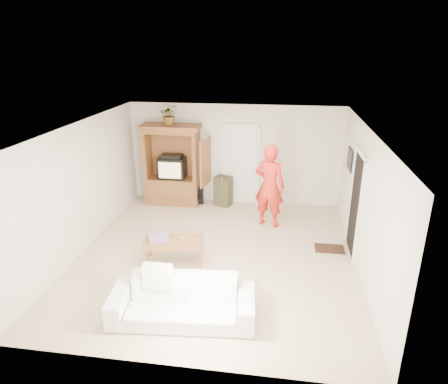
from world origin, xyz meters
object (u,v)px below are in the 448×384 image
object	(u,v)px
man	(269,186)
armoire	(173,170)
sofa	(182,301)
coffee_table	(174,244)

from	to	relation	value
man	armoire	bearing A→B (deg)	-4.88
man	sofa	distance (m)	3.88
man	sofa	world-z (taller)	man
man	coffee_table	world-z (taller)	man
man	coffee_table	size ratio (longest dim) A/B	1.54
man	coffee_table	distance (m)	2.69
armoire	sofa	size ratio (longest dim) A/B	0.95
sofa	coffee_table	xyz separation A→B (m)	(-0.59, 1.69, 0.05)
man	sofa	size ratio (longest dim) A/B	0.88
coffee_table	man	bearing A→B (deg)	37.04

